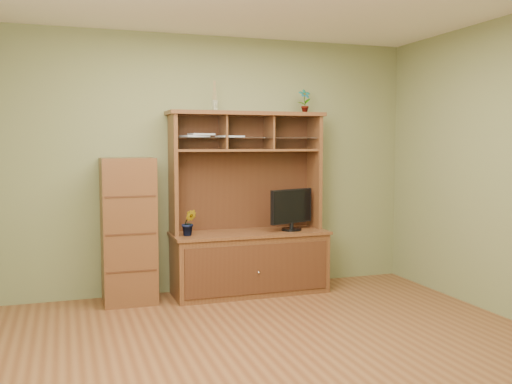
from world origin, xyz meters
name	(u,v)px	position (x,y,z in m)	size (l,w,h in m)	color
room	(279,173)	(0.00, 0.00, 1.35)	(4.54, 4.04, 2.74)	brown
media_hutch	(249,243)	(0.33, 1.73, 0.52)	(1.66, 0.61, 1.90)	#452413
monitor	(292,209)	(0.78, 1.65, 0.88)	(0.53, 0.24, 0.44)	black
orchid_plant	(189,223)	(-0.33, 1.65, 0.78)	(0.15, 0.12, 0.26)	#2F5B1F
top_plant	(305,101)	(0.99, 1.80, 2.03)	(0.14, 0.09, 0.26)	#366D26
reed_diffuser	(215,99)	(-0.01, 1.80, 2.02)	(0.06, 0.06, 0.31)	silver
magazines	(208,136)	(-0.08, 1.80, 1.65)	(0.67, 0.26, 0.04)	#A4A4A8
side_cabinet	(129,231)	(-0.91, 1.75, 0.72)	(0.51, 0.47, 1.43)	#452413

